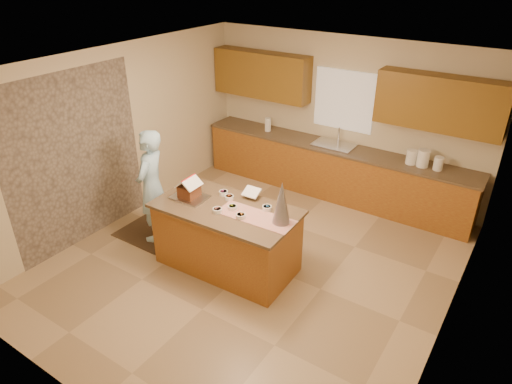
{
  "coord_description": "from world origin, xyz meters",
  "views": [
    {
      "loc": [
        2.87,
        -4.28,
        3.86
      ],
      "look_at": [
        -0.1,
        0.2,
        1.0
      ],
      "focal_mm": 31.83,
      "sensor_mm": 36.0,
      "label": 1
    }
  ],
  "objects_px": {
    "tinsel_tree": "(282,203)",
    "gingerbread_house": "(189,189)",
    "island_base": "(227,238)",
    "boy": "(152,186)"
  },
  "relations": [
    {
      "from": "island_base",
      "to": "gingerbread_house",
      "type": "relative_size",
      "value": 6.24
    },
    {
      "from": "island_base",
      "to": "boy",
      "type": "height_order",
      "value": "boy"
    },
    {
      "from": "tinsel_tree",
      "to": "gingerbread_house",
      "type": "bearing_deg",
      "value": -173.88
    },
    {
      "from": "island_base",
      "to": "tinsel_tree",
      "type": "distance_m",
      "value": 1.1
    },
    {
      "from": "island_base",
      "to": "boy",
      "type": "relative_size",
      "value": 1.07
    },
    {
      "from": "island_base",
      "to": "gingerbread_house",
      "type": "bearing_deg",
      "value": -174.81
    },
    {
      "from": "island_base",
      "to": "boy",
      "type": "xyz_separation_m",
      "value": [
        -1.33,
        -0.02,
        0.42
      ]
    },
    {
      "from": "boy",
      "to": "tinsel_tree",
      "type": "bearing_deg",
      "value": 73.77
    },
    {
      "from": "island_base",
      "to": "tinsel_tree",
      "type": "xyz_separation_m",
      "value": [
        0.79,
        0.08,
        0.76
      ]
    },
    {
      "from": "tinsel_tree",
      "to": "boy",
      "type": "distance_m",
      "value": 2.14
    }
  ]
}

